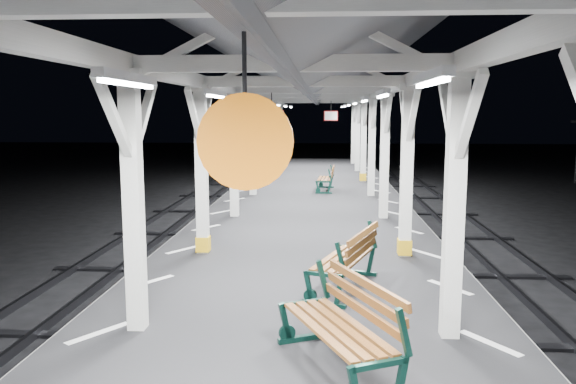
# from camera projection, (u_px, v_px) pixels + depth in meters

# --- Properties ---
(ground) EXTENTS (120.00, 120.00, 0.00)m
(ground) POSITION_uv_depth(u_px,v_px,m) (298.00, 343.00, 9.32)
(ground) COLOR black
(ground) RESTS_ON ground
(platform) EXTENTS (6.00, 50.00, 1.00)m
(platform) POSITION_uv_depth(u_px,v_px,m) (298.00, 314.00, 9.25)
(platform) COLOR black
(platform) RESTS_ON ground
(hazard_stripes_left) EXTENTS (1.00, 48.00, 0.01)m
(hazard_stripes_left) POSITION_uv_depth(u_px,v_px,m) (151.00, 282.00, 9.33)
(hazard_stripes_left) COLOR silver
(hazard_stripes_left) RESTS_ON platform
(hazard_stripes_right) EXTENTS (1.00, 48.00, 0.01)m
(hazard_stripes_right) POSITION_uv_depth(u_px,v_px,m) (450.00, 287.00, 9.02)
(hazard_stripes_right) COLOR silver
(hazard_stripes_right) RESTS_ON platform
(track_left) EXTENTS (2.20, 60.00, 0.16)m
(track_left) POSITION_uv_depth(u_px,v_px,m) (7.00, 331.00, 9.63)
(track_left) COLOR #2D2D33
(track_left) RESTS_ON ground
(canopy) EXTENTS (5.40, 49.00, 4.65)m
(canopy) POSITION_uv_depth(u_px,v_px,m) (299.00, 62.00, 8.66)
(canopy) COLOR silver
(canopy) RESTS_ON platform
(bench_near) EXTENTS (1.40, 1.99, 1.02)m
(bench_near) POSITION_uv_depth(u_px,v_px,m) (346.00, 323.00, 6.06)
(bench_near) COLOR #0C2E26
(bench_near) RESTS_ON platform
(bench_mid) EXTENTS (1.23, 1.93, 0.99)m
(bench_mid) POSITION_uv_depth(u_px,v_px,m) (349.00, 258.00, 8.85)
(bench_mid) COLOR #0C2E26
(bench_mid) RESTS_ON platform
(bench_far) EXTENTS (0.69, 1.64, 0.87)m
(bench_far) POSITION_uv_depth(u_px,v_px,m) (328.00, 178.00, 20.08)
(bench_far) COLOR #0C2E26
(bench_far) RESTS_ON platform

